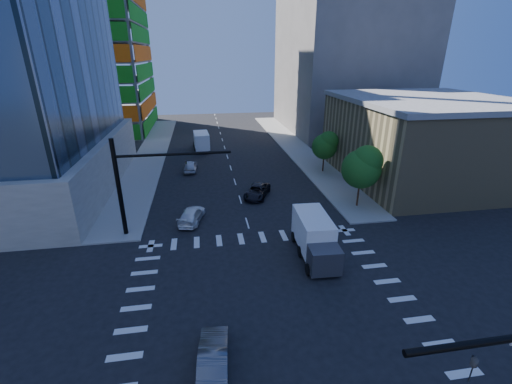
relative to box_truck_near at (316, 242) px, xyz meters
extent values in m
plane|color=black|center=(-4.72, -5.06, -1.46)|extent=(160.00, 160.00, 0.00)
cube|color=silver|center=(-4.72, -5.06, -1.45)|extent=(20.00, 20.00, 0.01)
cube|color=#9A9791|center=(7.78, 34.94, -1.38)|extent=(5.00, 60.00, 0.15)
cube|color=#9A9791|center=(-17.22, 34.94, -1.38)|extent=(5.00, 60.00, 0.15)
cube|color=#198A1A|center=(-19.62, 56.94, 23.04)|extent=(0.12, 24.00, 49.00)
cube|color=#928055|center=(20.28, 16.94, 3.54)|extent=(20.00, 22.00, 10.00)
cube|color=slate|center=(20.28, 16.94, 8.84)|extent=(20.50, 22.50, 0.60)
cube|color=#665F5B|center=(22.28, 49.94, 12.54)|extent=(24.00, 30.00, 28.00)
imported|color=black|center=(-0.72, -16.56, 4.99)|extent=(0.16, 0.20, 1.00)
cylinder|color=black|center=(-16.22, 6.44, 3.19)|extent=(0.40, 0.40, 9.00)
cylinder|color=black|center=(-11.22, 6.44, 6.09)|extent=(10.00, 0.24, 0.24)
imported|color=black|center=(-10.22, 6.44, 4.99)|extent=(0.16, 0.20, 1.00)
cylinder|color=#382316|center=(7.78, 8.94, -0.17)|extent=(0.20, 0.20, 2.27)
sphere|color=#154D14|center=(7.78, 8.94, 2.92)|extent=(4.16, 4.16, 4.16)
sphere|color=#2A6A23|center=(8.18, 8.64, 3.89)|extent=(3.25, 3.25, 3.25)
cylinder|color=#382316|center=(8.08, 20.94, -0.34)|extent=(0.20, 0.20, 1.92)
sphere|color=#154D14|center=(8.08, 20.94, 2.27)|extent=(3.52, 3.52, 3.52)
sphere|color=#2A6A23|center=(8.48, 20.64, 3.09)|extent=(2.75, 2.75, 2.75)
imported|color=black|center=(-2.63, 13.53, -0.77)|extent=(4.13, 5.46, 1.38)
imported|color=white|center=(-10.17, 8.24, -0.76)|extent=(3.07, 5.12, 1.39)
imported|color=#BABCC3|center=(-10.52, 24.43, -0.70)|extent=(2.09, 4.56, 1.51)
imported|color=#545459|center=(-8.80, -9.51, -0.72)|extent=(1.91, 4.55, 1.46)
cube|color=white|center=(0.00, 0.00, 0.50)|extent=(2.70, 5.25, 2.67)
cube|color=#3C3D44|center=(0.00, 0.00, -0.17)|extent=(2.45, 1.95, 1.95)
cube|color=white|center=(-8.82, 36.14, 0.44)|extent=(2.71, 5.14, 2.60)
cube|color=#3C3D44|center=(-8.82, 36.14, -0.21)|extent=(2.41, 1.94, 1.90)
camera|label=1|loc=(-8.72, -23.28, 14.28)|focal=24.00mm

